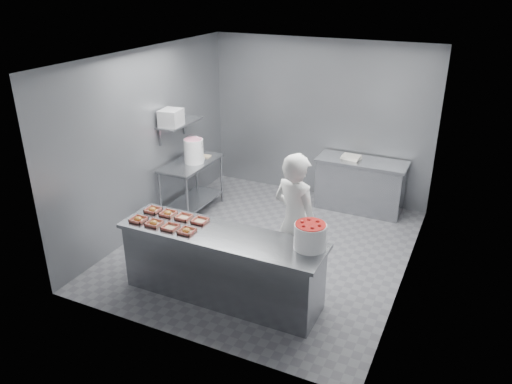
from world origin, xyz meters
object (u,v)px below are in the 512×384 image
tray_3 (187,231)px  service_counter (222,265)px  tray_5 (168,213)px  tray_2 (170,227)px  back_counter (360,185)px  worker (295,223)px  tray_4 (153,210)px  appliance (171,118)px  tray_7 (200,221)px  glaze_bucket (194,150)px  prep_table (192,179)px  strawberry_tub (310,235)px  tray_6 (184,217)px  tray_1 (154,223)px  tray_0 (138,219)px

tray_3 → service_counter: bearing=21.5°
tray_5 → tray_2: bearing=-51.4°
service_counter → back_counter: (0.90, 3.25, -0.00)m
worker → tray_4: bearing=34.3°
tray_4 → appliance: 1.89m
tray_5 → appliance: size_ratio=0.54×
tray_5 → tray_7: 0.48m
tray_2 → appliance: appliance is taller
tray_7 → glaze_bucket: glaze_bucket is taller
tray_5 → glaze_bucket: size_ratio=0.39×
prep_table → strawberry_tub: (2.73, -1.81, 0.47)m
tray_6 → tray_1: bearing=-128.6°
tray_0 → tray_5: (0.24, 0.30, 0.00)m
back_counter → appliance: (-2.72, -1.53, 1.24)m
tray_4 → tray_7: tray_4 is taller
tray_2 → tray_4: (-0.48, 0.30, 0.00)m
service_counter → tray_4: 1.21m
tray_3 → tray_0: bearing=180.0°
tray_5 → appliance: 1.99m
tray_4 → prep_table: bearing=106.8°
strawberry_tub → tray_6: bearing=179.6°
tray_4 → tray_7: bearing=0.0°
tray_6 → glaze_bucket: bearing=118.1°
tray_1 → tray_3: same height
back_counter → tray_0: (-2.01, -3.40, 0.47)m
service_counter → prep_table: 2.56m
tray_3 → tray_6: bearing=127.9°
tray_1 → tray_2: size_ratio=1.00×
glaze_bucket → back_counter: bearing=27.3°
tray_2 → strawberry_tub: strawberry_tub is taller
tray_6 → appliance: bearing=127.4°
tray_7 → tray_5: bearing=-180.0°
tray_6 → worker: size_ratio=0.10×
back_counter → tray_4: size_ratio=8.01×
tray_6 → tray_7: size_ratio=1.00×
tray_5 → tray_7: tray_5 is taller
tray_0 → tray_2: tray_0 is taller
tray_4 → strawberry_tub: bearing=-0.3°
tray_3 → tray_7: bearing=89.4°
prep_table → tray_0: (0.54, -2.10, 0.33)m
glaze_bucket → service_counter: bearing=-51.0°
service_counter → tray_7: 0.62m
tray_0 → appliance: appliance is taller
service_counter → appliance: size_ratio=7.49×
prep_table → tray_0: size_ratio=6.40×
tray_5 → worker: worker is taller
tray_1 → back_counter: bearing=62.6°
tray_0 → tray_4: size_ratio=1.00×
appliance → tray_7: bearing=-54.6°
service_counter → strawberry_tub: size_ratio=7.03×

